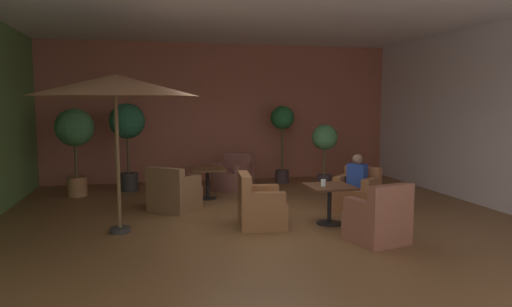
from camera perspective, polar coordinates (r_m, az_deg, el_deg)
ground_plane at (r=7.99m, az=0.72°, el=-8.44°), size 9.18×8.99×0.02m
wall_back_brick at (r=12.11m, az=-4.21°, el=5.06°), size 9.18×0.08×3.53m
wall_right_plain at (r=9.84m, az=27.53°, el=4.10°), size 0.08×8.99×3.53m
ceiling_slab at (r=7.88m, az=0.76°, el=17.58°), size 9.18×8.99×0.06m
cafe_table_front_left at (r=7.81m, az=9.09°, el=-5.05°), size 0.75×0.75×0.65m
armchair_front_left_north at (r=7.61m, az=0.41°, el=-6.64°), size 0.82×0.87×0.88m
armchair_front_left_east at (r=6.96m, az=14.94°, el=-8.03°), size 0.88×0.88×0.89m
armchair_front_left_south at (r=8.89m, az=12.44°, el=-4.93°), size 0.99×0.99×0.81m
cafe_table_front_right at (r=9.75m, az=-6.02°, el=-2.67°), size 0.72×0.72×0.65m
armchair_front_right_north at (r=8.87m, az=-10.18°, el=-4.92°), size 1.07×1.06×0.84m
armchair_front_right_east at (r=10.76m, az=-2.78°, el=-2.84°), size 1.04×1.06×0.85m
patio_umbrella_tall_red at (r=7.37m, az=-17.02°, el=7.99°), size 2.55×2.55×2.46m
potted_tree_left_corner at (r=10.75m, az=8.49°, el=1.12°), size 0.59×0.59×1.53m
potted_tree_mid_left at (r=11.63m, az=3.28°, el=3.24°), size 0.59×0.59×1.95m
potted_tree_mid_right at (r=10.64m, az=-21.51°, el=2.17°), size 0.82×0.82×1.91m
potted_tree_right_corner at (r=10.91m, az=-15.63°, el=2.98°), size 0.80×0.80×2.01m
patron_blue_shirt at (r=8.79m, az=12.41°, el=-2.39°), size 0.39×0.40×0.64m
iced_drink_cup at (r=7.69m, az=8.34°, el=-3.62°), size 0.08×0.08×0.11m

